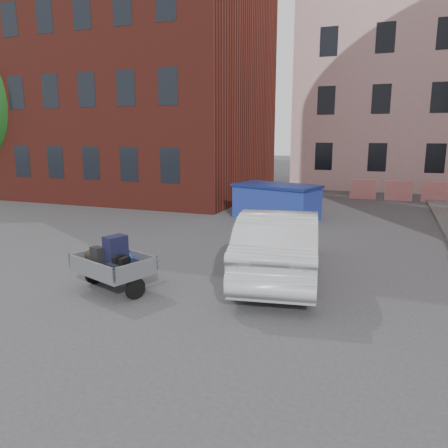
% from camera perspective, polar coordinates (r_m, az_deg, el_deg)
% --- Properties ---
extents(ground, '(120.00, 120.00, 0.00)m').
position_cam_1_polar(ground, '(9.81, -2.41, -7.89)').
color(ground, '#38383A').
rests_on(ground, ground).
extents(building_brick, '(12.00, 10.00, 14.00)m').
position_cam_1_polar(building_brick, '(25.22, -10.39, 19.93)').
color(building_brick, '#591E16').
rests_on(building_brick, ground).
extents(building_pink, '(16.00, 8.00, 14.00)m').
position_cam_1_polar(building_pink, '(30.83, 26.08, 17.43)').
color(building_pink, '#CE9E9E').
rests_on(building_pink, ground).
extents(far_building, '(6.00, 6.00, 8.00)m').
position_cam_1_polar(far_building, '(38.60, -17.61, 12.17)').
color(far_building, maroon).
rests_on(far_building, ground).
extents(barriers, '(4.70, 0.18, 1.00)m').
position_cam_1_polar(barriers, '(23.68, 21.84, 4.06)').
color(barriers, red).
rests_on(barriers, ground).
extents(trailer, '(1.88, 1.98, 1.20)m').
position_cam_1_polar(trailer, '(9.54, -14.34, -4.98)').
color(trailer, black).
rests_on(trailer, ground).
extents(dumpster, '(3.60, 2.55, 1.37)m').
position_cam_1_polar(dumpster, '(17.30, 6.86, 2.94)').
color(dumpster, '#20359A').
rests_on(dumpster, ground).
extents(silver_car, '(2.48, 5.06, 1.60)m').
position_cam_1_polar(silver_car, '(10.16, 7.22, -2.58)').
color(silver_car, '#B1B4B9').
rests_on(silver_car, ground).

